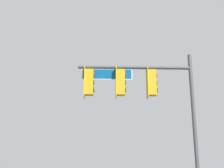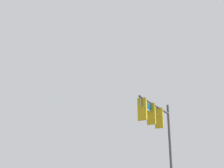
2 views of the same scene
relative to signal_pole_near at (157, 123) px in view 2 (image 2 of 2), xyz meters
The scene contains 1 object.
signal_pole_near is the anchor object (origin of this frame).
Camera 2 is at (10.27, 3.66, 1.49)m, focal length 50.00 mm.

